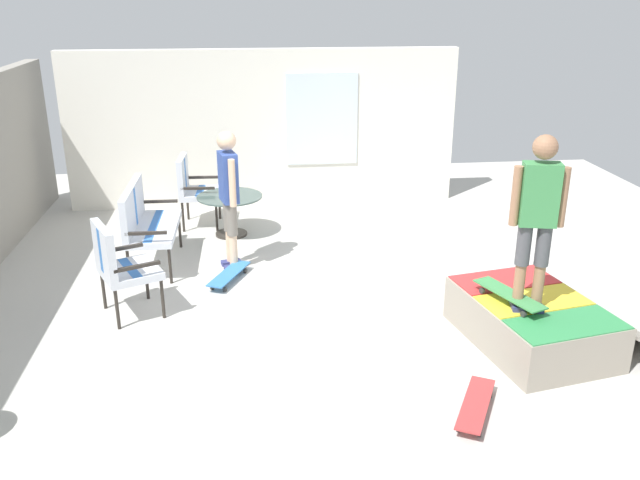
{
  "coord_description": "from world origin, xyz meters",
  "views": [
    {
      "loc": [
        -6.49,
        0.78,
        3.23
      ],
      "look_at": [
        0.16,
        0.03,
        0.7
      ],
      "focal_mm": 37.37,
      "sensor_mm": 36.0,
      "label": 1
    }
  ],
  "objects_px": {
    "patio_bench": "(144,218)",
    "patio_table": "(230,207)",
    "person_watching": "(229,190)",
    "patio_chair_by_wall": "(118,262)",
    "patio_chair_near_house": "(192,185)",
    "skateboard_spare": "(476,405)",
    "person_skater": "(538,212)",
    "skateboard_on_ramp": "(509,295)",
    "skateboard_by_bench": "(229,274)",
    "skate_ramp": "(534,321)"
  },
  "relations": [
    {
      "from": "person_watching",
      "to": "skateboard_on_ramp",
      "type": "bearing_deg",
      "value": -130.93
    },
    {
      "from": "skate_ramp",
      "to": "person_watching",
      "type": "height_order",
      "value": "person_watching"
    },
    {
      "from": "patio_chair_by_wall",
      "to": "skateboard_on_ramp",
      "type": "distance_m",
      "value": 3.9
    },
    {
      "from": "patio_chair_near_house",
      "to": "patio_table",
      "type": "bearing_deg",
      "value": -131.31
    },
    {
      "from": "patio_chair_near_house",
      "to": "patio_chair_by_wall",
      "type": "relative_size",
      "value": 1.0
    },
    {
      "from": "patio_table",
      "to": "skateboard_by_bench",
      "type": "xyz_separation_m",
      "value": [
        -1.59,
        0.01,
        -0.32
      ]
    },
    {
      "from": "patio_chair_near_house",
      "to": "skateboard_spare",
      "type": "distance_m",
      "value": 5.58
    },
    {
      "from": "skateboard_spare",
      "to": "patio_chair_by_wall",
      "type": "bearing_deg",
      "value": 56.02
    },
    {
      "from": "skate_ramp",
      "to": "skateboard_spare",
      "type": "bearing_deg",
      "value": 139.0
    },
    {
      "from": "person_skater",
      "to": "skateboard_spare",
      "type": "height_order",
      "value": "person_skater"
    },
    {
      "from": "person_watching",
      "to": "patio_chair_by_wall",
      "type": "bearing_deg",
      "value": 136.81
    },
    {
      "from": "patio_chair_near_house",
      "to": "skateboard_on_ramp",
      "type": "height_order",
      "value": "patio_chair_near_house"
    },
    {
      "from": "patio_chair_by_wall",
      "to": "skateboard_spare",
      "type": "distance_m",
      "value": 3.79
    },
    {
      "from": "patio_table",
      "to": "skateboard_spare",
      "type": "height_order",
      "value": "patio_table"
    },
    {
      "from": "patio_chair_near_house",
      "to": "skateboard_spare",
      "type": "xyz_separation_m",
      "value": [
        -4.93,
        -2.55,
        -0.53
      ]
    },
    {
      "from": "patio_chair_near_house",
      "to": "patio_chair_by_wall",
      "type": "height_order",
      "value": "same"
    },
    {
      "from": "person_skater",
      "to": "skateboard_by_bench",
      "type": "distance_m",
      "value": 3.64
    },
    {
      "from": "patio_bench",
      "to": "patio_chair_by_wall",
      "type": "bearing_deg",
      "value": 176.64
    },
    {
      "from": "skate_ramp",
      "to": "skateboard_on_ramp",
      "type": "xyz_separation_m",
      "value": [
        -0.04,
        0.3,
        0.32
      ]
    },
    {
      "from": "person_watching",
      "to": "skateboard_by_bench",
      "type": "distance_m",
      "value": 1.01
    },
    {
      "from": "person_skater",
      "to": "skateboard_spare",
      "type": "bearing_deg",
      "value": 140.31
    },
    {
      "from": "skate_ramp",
      "to": "skateboard_spare",
      "type": "distance_m",
      "value": 1.43
    },
    {
      "from": "patio_chair_by_wall",
      "to": "skateboard_spare",
      "type": "bearing_deg",
      "value": -123.98
    },
    {
      "from": "patio_chair_by_wall",
      "to": "skateboard_spare",
      "type": "height_order",
      "value": "patio_chair_by_wall"
    },
    {
      "from": "person_watching",
      "to": "skateboard_on_ramp",
      "type": "relative_size",
      "value": 2.08
    },
    {
      "from": "patio_bench",
      "to": "person_watching",
      "type": "relative_size",
      "value": 0.74
    },
    {
      "from": "skateboard_spare",
      "to": "person_skater",
      "type": "bearing_deg",
      "value": -39.69
    },
    {
      "from": "person_skater",
      "to": "patio_chair_by_wall",
      "type": "bearing_deg",
      "value": 73.03
    },
    {
      "from": "skate_ramp",
      "to": "skateboard_on_ramp",
      "type": "distance_m",
      "value": 0.44
    },
    {
      "from": "patio_chair_by_wall",
      "to": "skate_ramp",
      "type": "bearing_deg",
      "value": -104.28
    },
    {
      "from": "person_watching",
      "to": "patio_chair_near_house",
      "type": "bearing_deg",
      "value": 19.09
    },
    {
      "from": "patio_table",
      "to": "skate_ramp",
      "type": "bearing_deg",
      "value": -139.0
    },
    {
      "from": "patio_chair_near_house",
      "to": "patio_table",
      "type": "height_order",
      "value": "patio_chair_near_house"
    },
    {
      "from": "patio_table",
      "to": "skateboard_spare",
      "type": "distance_m",
      "value": 4.9
    },
    {
      "from": "skateboard_by_bench",
      "to": "skateboard_on_ramp",
      "type": "height_order",
      "value": "skateboard_on_ramp"
    },
    {
      "from": "skateboard_spare",
      "to": "skateboard_on_ramp",
      "type": "height_order",
      "value": "skateboard_on_ramp"
    },
    {
      "from": "patio_chair_by_wall",
      "to": "skateboard_spare",
      "type": "xyz_separation_m",
      "value": [
        -2.1,
        -3.11,
        -0.53
      ]
    },
    {
      "from": "skateboard_on_ramp",
      "to": "person_watching",
      "type": "bearing_deg",
      "value": 49.07
    },
    {
      "from": "person_watching",
      "to": "skateboard_on_ramp",
      "type": "xyz_separation_m",
      "value": [
        -2.27,
        -2.62,
        -0.45
      ]
    },
    {
      "from": "patio_bench",
      "to": "skateboard_on_ramp",
      "type": "xyz_separation_m",
      "value": [
        -2.44,
        -3.67,
        -0.07
      ]
    },
    {
      "from": "skate_ramp",
      "to": "patio_chair_near_house",
      "type": "distance_m",
      "value": 5.21
    },
    {
      "from": "patio_chair_near_house",
      "to": "person_skater",
      "type": "height_order",
      "value": "person_skater"
    },
    {
      "from": "patio_chair_near_house",
      "to": "skateboard_spare",
      "type": "relative_size",
      "value": 1.28
    },
    {
      "from": "person_skater",
      "to": "skateboard_on_ramp",
      "type": "height_order",
      "value": "person_skater"
    },
    {
      "from": "patio_chair_near_house",
      "to": "patio_table",
      "type": "distance_m",
      "value": 0.74
    },
    {
      "from": "patio_chair_by_wall",
      "to": "person_skater",
      "type": "height_order",
      "value": "person_skater"
    },
    {
      "from": "skate_ramp",
      "to": "patio_chair_near_house",
      "type": "xyz_separation_m",
      "value": [
        3.86,
        3.48,
        0.38
      ]
    },
    {
      "from": "person_watching",
      "to": "skateboard_spare",
      "type": "distance_m",
      "value": 3.96
    },
    {
      "from": "patio_bench",
      "to": "patio_chair_by_wall",
      "type": "distance_m",
      "value": 1.37
    },
    {
      "from": "patio_bench",
      "to": "patio_table",
      "type": "height_order",
      "value": "patio_bench"
    }
  ]
}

